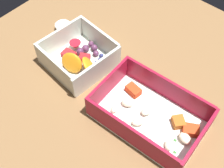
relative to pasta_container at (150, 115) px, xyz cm
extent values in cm
cube|color=brown|center=(-8.90, 0.57, -2.91)|extent=(80.00, 80.00, 2.00)
cube|color=white|center=(-0.11, 0.07, -1.61)|extent=(22.72, 15.40, 0.60)
cube|color=maroon|center=(-10.73, -0.60, 1.45)|extent=(1.48, 14.07, 5.52)
cube|color=maroon|center=(10.51, 0.73, 1.45)|extent=(1.48, 14.07, 5.52)
cube|color=maroon|center=(-0.53, 6.78, 1.45)|extent=(20.68, 1.89, 5.52)
cube|color=maroon|center=(0.31, -6.65, 1.45)|extent=(20.68, 1.89, 5.52)
ellipsoid|color=beige|center=(2.36, -3.76, -0.32)|extent=(2.76, 3.29, 1.41)
ellipsoid|color=beige|center=(-2.36, -4.42, -0.47)|extent=(2.79, 2.91, 1.19)
ellipsoid|color=beige|center=(8.14, 0.27, -0.33)|extent=(3.23, 2.65, 1.40)
ellipsoid|color=beige|center=(-1.21, 0.43, -0.42)|extent=(2.39, 2.92, 1.27)
ellipsoid|color=beige|center=(-5.49, -0.48, -0.43)|extent=(3.00, 2.58, 1.26)
ellipsoid|color=beige|center=(-0.94, -2.53, -0.40)|extent=(2.94, 3.15, 1.29)
ellipsoid|color=beige|center=(-6.61, -3.16, -0.60)|extent=(1.82, 2.27, 1.01)
ellipsoid|color=beige|center=(6.57, -2.61, -0.53)|extent=(2.68, 2.64, 1.11)
ellipsoid|color=beige|center=(-8.12, -5.55, -0.36)|extent=(2.41, 3.05, 1.36)
cube|color=#AD5B1E|center=(5.13, 2.79, -0.49)|extent=(3.44, 3.39, 1.64)
cube|color=red|center=(7.97, 2.89, -0.51)|extent=(3.93, 3.63, 1.60)
cube|color=red|center=(-6.57, 2.88, -0.46)|extent=(3.47, 2.45, 1.71)
cube|color=#387A33|center=(8.33, -4.24, -1.21)|extent=(0.60, 0.40, 0.20)
cube|color=#387A33|center=(8.17, -2.73, -1.21)|extent=(0.60, 0.40, 0.20)
cube|color=#387A33|center=(5.43, -4.07, -1.21)|extent=(0.60, 0.40, 0.20)
cube|color=#387A33|center=(6.80, -0.61, -1.21)|extent=(0.60, 0.40, 0.20)
cube|color=silver|center=(-21.63, 1.47, -1.61)|extent=(15.16, 15.05, 0.60)
cube|color=silver|center=(-28.30, 2.05, 1.49)|extent=(1.81, 13.88, 5.60)
cube|color=silver|center=(-14.95, 0.88, 1.49)|extent=(1.81, 13.88, 5.60)
cube|color=silver|center=(-21.05, 8.08, 1.49)|extent=(12.81, 1.71, 5.60)
cube|color=silver|center=(-22.20, -5.15, 1.49)|extent=(12.81, 1.71, 5.60)
ellipsoid|color=orange|center=(-20.81, -1.48, 1.41)|extent=(5.71, 4.35, 5.23)
ellipsoid|color=orange|center=(-17.62, 0.81, 1.07)|extent=(5.79, 5.62, 4.56)
cube|color=red|center=(-24.20, 0.99, -0.37)|extent=(3.38, 2.69, 1.87)
cube|color=red|center=(-20.99, 2.59, -0.57)|extent=(3.08, 2.90, 1.48)
cube|color=#F4EACC|center=(-24.18, -2.71, -0.52)|extent=(3.24, 3.29, 1.58)
sphere|color=#562D4C|center=(-20.01, 5.36, -0.57)|extent=(1.47, 1.47, 1.47)
sphere|color=#562D4C|center=(-22.89, 4.82, -0.43)|extent=(1.76, 1.76, 1.76)
sphere|color=#562D4C|center=(-21.49, 6.38, -0.49)|extent=(1.63, 1.63, 1.63)
sphere|color=#562D4C|center=(-23.04, 6.84, -0.59)|extent=(1.43, 1.43, 1.43)
sphere|color=#562D4C|center=(-23.15, 3.24, -0.40)|extent=(1.81, 1.81, 1.81)
cone|color=red|center=(-25.14, 3.67, -0.19)|extent=(2.78, 2.78, 2.23)
sphere|color=navy|center=(-17.88, 3.41, -0.71)|extent=(1.19, 1.19, 1.19)
sphere|color=navy|center=(-16.86, 6.00, -0.78)|extent=(1.06, 1.06, 1.06)
sphere|color=navy|center=(-18.75, 5.90, -0.81)|extent=(1.00, 1.00, 1.00)
sphere|color=navy|center=(-18.04, 4.66, -0.77)|extent=(1.07, 1.07, 1.07)
cylinder|color=white|center=(-32.90, 6.74, -1.07)|extent=(3.98, 3.98, 1.68)
camera|label=1|loc=(14.68, -28.24, 52.86)|focal=48.40mm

